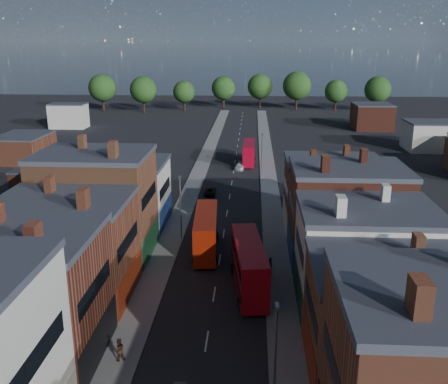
# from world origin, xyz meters

# --- Properties ---
(pavement_west) EXTENTS (3.00, 200.00, 0.12)m
(pavement_west) POSITION_xyz_m (-6.50, 50.00, 0.06)
(pavement_west) COLOR gray
(pavement_west) RESTS_ON ground
(pavement_east) EXTENTS (3.00, 200.00, 0.12)m
(pavement_east) POSITION_xyz_m (6.50, 50.00, 0.06)
(pavement_east) COLOR gray
(pavement_east) RESTS_ON ground
(terrace_east) EXTENTS (12.00, 80.00, 11.82)m
(terrace_east) POSITION_xyz_m (14.00, 0.00, 5.91)
(terrace_east) COLOR #60291B
(terrace_east) RESTS_ON ground
(lamp_post_1) EXTENTS (0.25, 0.70, 8.12)m
(lamp_post_1) POSITION_xyz_m (5.20, 0.00, 4.70)
(lamp_post_1) COLOR slate
(lamp_post_1) RESTS_ON ground
(lamp_post_2) EXTENTS (0.25, 0.70, 8.12)m
(lamp_post_2) POSITION_xyz_m (-5.20, 30.00, 4.70)
(lamp_post_2) COLOR slate
(lamp_post_2) RESTS_ON ground
(lamp_post_3) EXTENTS (0.25, 0.70, 8.12)m
(lamp_post_3) POSITION_xyz_m (5.20, 60.00, 4.70)
(lamp_post_3) COLOR slate
(lamp_post_3) RESTS_ON ground
(bus_0) EXTENTS (3.23, 11.02, 4.70)m
(bus_0) POSITION_xyz_m (-1.74, 26.29, 2.54)
(bus_0) COLOR #A91E09
(bus_0) RESTS_ON ground
(bus_1) EXTENTS (3.96, 11.55, 4.89)m
(bus_1) POSITION_xyz_m (3.35, 17.27, 2.64)
(bus_1) COLOR #AA0912
(bus_1) RESTS_ON ground
(bus_2) EXTENTS (2.63, 10.11, 4.36)m
(bus_2) POSITION_xyz_m (2.83, 70.30, 2.35)
(bus_2) COLOR #9C061A
(bus_2) RESTS_ON ground
(car_1) EXTENTS (1.64, 3.71, 1.18)m
(car_1) POSITION_xyz_m (3.27, 14.57, 0.59)
(car_1) COLOR #111E4E
(car_1) RESTS_ON ground
(car_2) EXTENTS (1.85, 3.87, 1.06)m
(car_2) POSITION_xyz_m (-3.23, 48.77, 0.53)
(car_2) COLOR black
(car_2) RESTS_ON ground
(car_3) EXTENTS (2.20, 4.39, 1.22)m
(car_3) POSITION_xyz_m (1.20, 65.92, 0.61)
(car_3) COLOR silver
(car_3) RESTS_ON ground
(ped_1) EXTENTS (1.04, 0.82, 1.88)m
(ped_1) POSITION_xyz_m (-6.48, 4.90, 1.06)
(ped_1) COLOR #44241B
(ped_1) RESTS_ON pavement_west
(ped_3) EXTENTS (0.72, 1.21, 1.94)m
(ped_3) POSITION_xyz_m (5.59, 20.45, 1.09)
(ped_3) COLOR #57524A
(ped_3) RESTS_ON pavement_east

